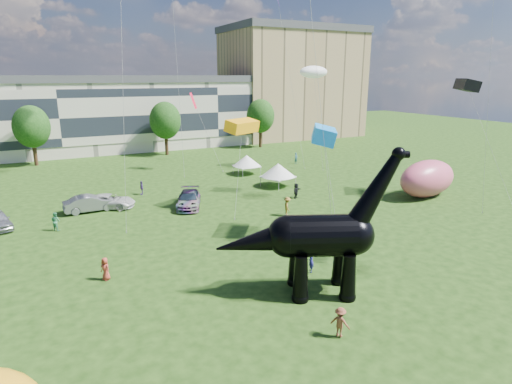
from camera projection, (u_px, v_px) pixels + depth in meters
name	position (u px, v px, depth m)	size (l,w,h in m)	color
ground	(285.00, 316.00, 23.97)	(220.00, 220.00, 0.00)	#16330C
terrace_row	(58.00, 119.00, 72.26)	(78.00, 11.00, 12.00)	beige
apartment_block	(292.00, 85.00, 94.48)	(28.00, 18.00, 22.00)	tan
tree_mid_left	(31.00, 123.00, 62.69)	(5.20, 5.20, 9.44)	#382314
tree_mid_right	(165.00, 117.00, 71.42)	(5.20, 5.20, 9.44)	#382314
tree_far_right	(260.00, 113.00, 79.28)	(5.20, 5.20, 9.44)	#382314
dinosaur_sculpture	(314.00, 238.00, 25.78)	(11.18, 6.17, 9.42)	black
car_grey	(90.00, 203.00, 42.29)	(1.75, 5.02, 1.65)	slate
car_white	(109.00, 201.00, 43.36)	(2.36, 5.12, 1.42)	silver
car_dark	(189.00, 199.00, 43.71)	(2.25, 5.55, 1.61)	#595960
gazebo_near	(278.00, 170.00, 51.63)	(5.13, 5.13, 2.85)	white
gazebo_far	(247.00, 161.00, 58.22)	(3.97, 3.97, 2.62)	white
inflatable_pink	(427.00, 178.00, 47.33)	(8.17, 4.08, 4.08)	#D85472
visitors	(168.00, 220.00, 37.43)	(55.03, 40.31, 1.83)	#AE3C2B
kites	(272.00, 49.00, 43.47)	(61.47, 47.01, 28.92)	red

